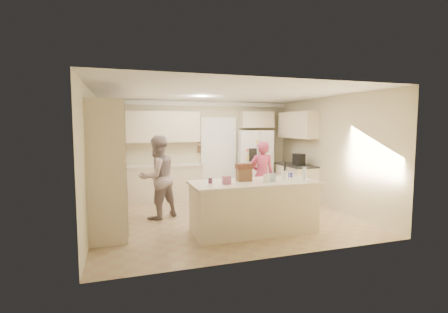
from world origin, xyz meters
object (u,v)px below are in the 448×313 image
object	(u,v)px
refrigerator	(255,162)
teen_boy	(157,177)
utensil_crock	(285,175)
teen_girl	(262,175)
island_base	(253,208)
coffee_maker	(299,160)
tissue_box	(227,180)
dollhouse_body	(244,175)

from	to	relation	value
refrigerator	teen_boy	world-z (taller)	refrigerator
utensil_crock	teen_girl	distance (m)	1.49
island_base	coffee_maker	bearing A→B (deg)	42.83
island_base	utensil_crock	bearing A→B (deg)	4.40
tissue_box	teen_girl	xyz separation A→B (m)	(1.40, 1.61, -0.21)
coffee_maker	island_base	size ratio (longest dim) A/B	0.14
island_base	teen_boy	size ratio (longest dim) A/B	1.27
dollhouse_body	island_base	bearing A→B (deg)	-33.69
refrigerator	coffee_maker	world-z (taller)	refrigerator
coffee_maker	teen_boy	bearing A→B (deg)	-172.31
refrigerator	dollhouse_body	bearing A→B (deg)	-104.76
tissue_box	teen_girl	world-z (taller)	teen_girl
utensil_crock	coffee_maker	bearing A→B (deg)	52.88
teen_boy	teen_girl	world-z (taller)	teen_boy
island_base	dollhouse_body	bearing A→B (deg)	146.31
utensil_crock	teen_girl	size ratio (longest dim) A/B	0.10
refrigerator	utensil_crock	world-z (taller)	refrigerator
utensil_crock	refrigerator	bearing A→B (deg)	77.27
refrigerator	tissue_box	xyz separation A→B (m)	(-1.88, -3.14, 0.10)
dollhouse_body	teen_girl	world-z (taller)	teen_girl
tissue_box	coffee_maker	bearing A→B (deg)	37.57
teen_girl	refrigerator	bearing A→B (deg)	-96.43
island_base	tissue_box	bearing A→B (deg)	-169.70
coffee_maker	utensil_crock	size ratio (longest dim) A/B	2.00
island_base	utensil_crock	world-z (taller)	utensil_crock
refrigerator	coffee_maker	distance (m)	1.36
refrigerator	coffee_maker	size ratio (longest dim) A/B	6.00
refrigerator	island_base	world-z (taller)	refrigerator
coffee_maker	dollhouse_body	xyz separation A→B (m)	(-2.20, -1.80, -0.03)
teen_girl	dollhouse_body	bearing A→B (deg)	65.72
coffee_maker	utensil_crock	bearing A→B (deg)	-127.12
island_base	dollhouse_body	xyz separation A→B (m)	(-0.15, 0.10, 0.60)
teen_boy	utensil_crock	bearing A→B (deg)	120.17
coffee_maker	dollhouse_body	distance (m)	2.84
coffee_maker	tissue_box	distance (m)	3.28
refrigerator	dollhouse_body	world-z (taller)	refrigerator
tissue_box	utensil_crock	bearing A→B (deg)	7.13
refrigerator	teen_boy	xyz separation A→B (m)	(-2.89, -1.63, -0.04)
refrigerator	teen_girl	xyz separation A→B (m)	(-0.48, -1.53, -0.11)
utensil_crock	teen_boy	distance (m)	2.60
refrigerator	tissue_box	world-z (taller)	refrigerator
coffee_maker	utensil_crock	distance (m)	2.32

